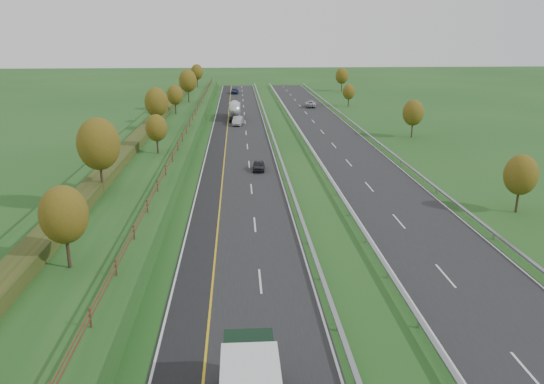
{
  "coord_description": "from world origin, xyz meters",
  "views": [
    {
      "loc": [
        -0.16,
        -24.49,
        17.68
      ],
      "look_at": [
        3.12,
        26.47,
        2.2
      ],
      "focal_mm": 35.0,
      "sensor_mm": 36.0,
      "label": 1
    }
  ],
  "objects": [
    {
      "name": "lane_markings",
      "position": [
        6.4,
        59.88,
        0.05
      ],
      "size": [
        26.75,
        200.0,
        0.01
      ],
      "color": "silver",
      "rests_on": "near_carriageway"
    },
    {
      "name": "car_dark_near",
      "position": [
        2.46,
        43.67,
        0.69
      ],
      "size": [
        1.76,
        3.89,
        1.29
      ],
      "primitive_type": "imported",
      "rotation": [
        0.0,
        0.0,
        -0.06
      ],
      "color": "black",
      "rests_on": "near_carriageway"
    },
    {
      "name": "car_small_far",
      "position": [
        -1.0,
        135.11,
        0.81
      ],
      "size": [
        2.41,
        5.38,
        1.53
      ],
      "primitive_type": "imported",
      "rotation": [
        0.0,
        0.0,
        -0.05
      ],
      "color": "#152241",
      "rests_on": "near_carriageway"
    },
    {
      "name": "car_silver_mid",
      "position": [
        -0.22,
        79.77,
        0.87
      ],
      "size": [
        2.38,
        5.2,
        1.65
      ],
      "primitive_type": "imported",
      "rotation": [
        0.0,
        0.0,
        -0.13
      ],
      "color": "#98989C",
      "rests_on": "near_carriageway"
    },
    {
      "name": "outer_barrier_far",
      "position": [
        22.3,
        60.0,
        0.62
      ],
      "size": [
        0.32,
        200.0,
        0.71
      ],
      "color": "gray",
      "rests_on": "ground"
    },
    {
      "name": "car_oncoming",
      "position": [
        17.59,
        104.68,
        0.79
      ],
      "size": [
        3.18,
        5.71,
        1.51
      ],
      "primitive_type": "imported",
      "rotation": [
        0.0,
        0.0,
        3.01
      ],
      "color": "#B8B9BD",
      "rests_on": "far_carriageway"
    },
    {
      "name": "median_barrier_near",
      "position": [
        5.7,
        60.0,
        0.61
      ],
      "size": [
        0.32,
        200.0,
        0.71
      ],
      "color": "gray",
      "rests_on": "ground"
    },
    {
      "name": "far_carriageway",
      "position": [
        16.5,
        60.0,
        0.02
      ],
      "size": [
        10.5,
        200.0,
        0.04
      ],
      "primitive_type": "cube",
      "color": "black",
      "rests_on": "ground"
    },
    {
      "name": "near_carriageway",
      "position": [
        0.0,
        60.0,
        0.02
      ],
      "size": [
        10.5,
        200.0,
        0.04
      ],
      "primitive_type": "cube",
      "color": "black",
      "rests_on": "ground"
    },
    {
      "name": "trees_left",
      "position": [
        -12.64,
        56.63,
        6.37
      ],
      "size": [
        6.64,
        164.3,
        7.66
      ],
      "color": "#2D2116",
      "rests_on": "embankment_left"
    },
    {
      "name": "fence_left",
      "position": [
        -8.5,
        59.59,
        2.73
      ],
      "size": [
        0.12,
        189.06,
        1.2
      ],
      "color": "#422B19",
      "rests_on": "embankment_left"
    },
    {
      "name": "ground",
      "position": [
        8.0,
        55.0,
        0.0
      ],
      "size": [
        400.0,
        400.0,
        0.0
      ],
      "primitive_type": "plane",
      "color": "#1F4D1B",
      "rests_on": "ground"
    },
    {
      "name": "road_tanker",
      "position": [
        -0.83,
        87.87,
        1.86
      ],
      "size": [
        2.4,
        11.22,
        3.46
      ],
      "color": "silver",
      "rests_on": "near_carriageway"
    },
    {
      "name": "trees_far",
      "position": [
        29.8,
        89.21,
        4.25
      ],
      "size": [
        8.45,
        118.6,
        7.12
      ],
      "color": "#2D2116",
      "rests_on": "ground"
    },
    {
      "name": "embankment_left",
      "position": [
        -13.0,
        60.0,
        1.0
      ],
      "size": [
        12.0,
        200.0,
        2.0
      ],
      "primitive_type": "cube",
      "color": "#1F4D1B",
      "rests_on": "ground"
    },
    {
      "name": "median_barrier_far",
      "position": [
        10.8,
        60.0,
        0.61
      ],
      "size": [
        0.32,
        200.0,
        0.71
      ],
      "color": "gray",
      "rests_on": "ground"
    },
    {
      "name": "hard_shoulder",
      "position": [
        -3.75,
        60.0,
        0.02
      ],
      "size": [
        3.0,
        200.0,
        0.04
      ],
      "primitive_type": "cube",
      "color": "black",
      "rests_on": "ground"
    },
    {
      "name": "hedge_left",
      "position": [
        -15.0,
        60.0,
        2.55
      ],
      "size": [
        2.2,
        180.0,
        1.1
      ],
      "primitive_type": "cube",
      "color": "#2A3817",
      "rests_on": "embankment_left"
    }
  ]
}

